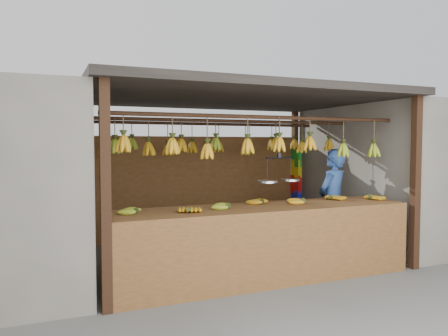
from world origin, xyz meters
name	(u,v)px	position (x,y,z in m)	size (l,w,h in m)	color
ground	(232,257)	(0.00, 0.00, 0.00)	(80.00, 80.00, 0.00)	#5B5B57
stall	(223,124)	(0.00, 0.33, 1.97)	(4.30, 3.30, 2.40)	black
neighbor_right	(417,173)	(3.60, 0.00, 1.15)	(3.00, 3.00, 2.30)	slate
counter	(268,223)	(-0.07, -1.23, 0.71)	(3.78, 0.86, 0.96)	brown
hanging_bananas	(231,147)	(-0.01, 0.00, 1.63)	(3.59, 2.25, 0.39)	orange
balance_scale	(279,177)	(0.22, -1.00, 1.25)	(0.65, 0.37, 0.82)	black
vendor	(333,202)	(1.48, -0.43, 0.80)	(0.58, 0.38, 1.60)	#3359A5
bag_bundles	(296,177)	(1.94, 1.35, 1.02)	(0.08, 0.26, 1.13)	#199926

